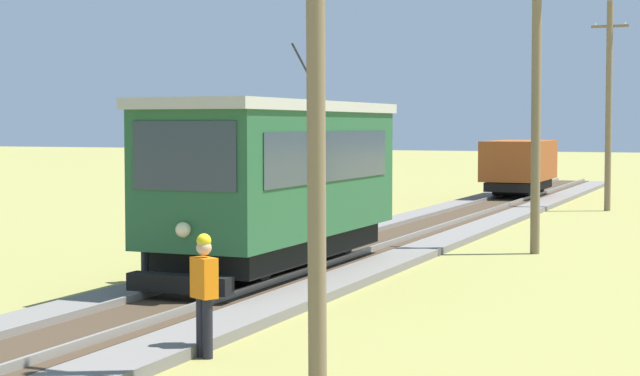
# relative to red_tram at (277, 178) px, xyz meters

# --- Properties ---
(red_tram) EXTENTS (2.60, 8.54, 4.79)m
(red_tram) POSITION_rel_red_tram_xyz_m (0.00, 0.00, 0.00)
(red_tram) COLOR #235633
(red_tram) RESTS_ON rail_right
(freight_car) EXTENTS (2.40, 5.20, 2.31)m
(freight_car) POSITION_rel_red_tram_xyz_m (-0.00, 25.27, -0.64)
(freight_car) COLOR #93471E
(freight_car) RESTS_ON rail_right
(utility_pole_near_tram) EXTENTS (1.40, 0.36, 7.90)m
(utility_pole_near_tram) POSITION_rel_red_tram_xyz_m (4.25, -8.08, 1.85)
(utility_pole_near_tram) COLOR #7A664C
(utility_pole_near_tram) RESTS_ON ground
(utility_pole_mid) EXTENTS (1.40, 0.39, 7.73)m
(utility_pole_mid) POSITION_rel_red_tram_xyz_m (4.25, 6.56, 1.77)
(utility_pole_mid) COLOR #7A664C
(utility_pole_mid) RESTS_ON ground
(utility_pole_far) EXTENTS (1.40, 0.36, 8.04)m
(utility_pole_far) POSITION_rel_red_tram_xyz_m (4.25, 21.18, 1.92)
(utility_pole_far) COLOR #7A664C
(utility_pole_far) RESTS_ON ground
(track_worker) EXTENTS (0.45, 0.39, 1.78)m
(track_worker) POSITION_rel_red_tram_xyz_m (2.20, -7.31, -1.21)
(track_worker) COLOR black
(track_worker) RESTS_ON ground
(second_worker) EXTENTS (0.37, 0.44, 1.78)m
(second_worker) POSITION_rel_red_tram_xyz_m (-2.37, -1.41, -1.21)
(second_worker) COLOR black
(second_worker) RESTS_ON ground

